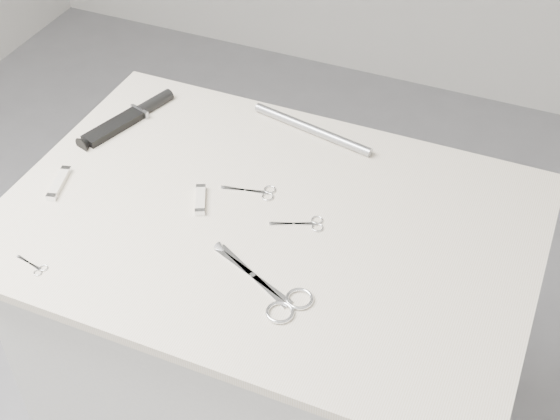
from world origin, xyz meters
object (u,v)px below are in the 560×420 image
at_px(metal_rail, 312,129).
at_px(sheathed_knife, 133,116).
at_px(pocket_knife_a, 59,183).
at_px(embroidery_scissors_a, 306,224).
at_px(large_shears, 276,294).
at_px(pocket_knife_b, 200,200).
at_px(plinth, 270,371).
at_px(tiny_scissors, 35,266).
at_px(embroidery_scissors_b, 258,192).

bearing_deg(metal_rail, sheathed_knife, -164.52).
relative_size(sheathed_knife, pocket_knife_a, 2.42).
bearing_deg(embroidery_scissors_a, pocket_knife_a, 166.76).
xyz_separation_m(large_shears, metal_rail, (-0.11, 0.46, 0.01)).
xyz_separation_m(large_shears, pocket_knife_b, (-0.23, 0.16, 0.00)).
xyz_separation_m(large_shears, pocket_knife_a, (-0.51, 0.10, 0.00)).
distance_m(plinth, large_shears, 0.51).
bearing_deg(tiny_scissors, plinth, 52.12).
distance_m(embroidery_scissors_a, pocket_knife_b, 0.21).
bearing_deg(embroidery_scissors_b, plinth, -64.27).
xyz_separation_m(pocket_knife_a, metal_rail, (0.39, 0.36, 0.00)).
distance_m(large_shears, pocket_knife_b, 0.28).
height_order(embroidery_scissors_a, pocket_knife_a, pocket_knife_a).
height_order(large_shears, metal_rail, metal_rail).
bearing_deg(embroidery_scissors_b, large_shears, -71.54).
xyz_separation_m(large_shears, embroidery_scissors_a, (-0.02, 0.18, -0.00)).
relative_size(tiny_scissors, pocket_knife_b, 0.84).
bearing_deg(tiny_scissors, embroidery_scissors_a, 47.93).
distance_m(plinth, metal_rail, 0.56).
bearing_deg(embroidery_scissors_b, pocket_knife_a, -172.55).
height_order(sheathed_knife, pocket_knife_b, sheathed_knife).
relative_size(embroidery_scissors_a, sheathed_knife, 0.42).
bearing_deg(pocket_knife_b, plinth, -112.93).
bearing_deg(plinth, pocket_knife_a, -170.34).
bearing_deg(embroidery_scissors_a, tiny_scissors, -167.14).
xyz_separation_m(plinth, pocket_knife_b, (-0.14, -0.01, 0.48)).
relative_size(pocket_knife_a, pocket_knife_b, 1.22).
height_order(embroidery_scissors_b, pocket_knife_b, pocket_knife_b).
distance_m(plinth, pocket_knife_b, 0.49).
distance_m(large_shears, embroidery_scissors_a, 0.18).
relative_size(plinth, sheathed_knife, 3.79).
bearing_deg(pocket_knife_b, sheathed_knife, 28.75).
distance_m(large_shears, sheathed_knife, 0.60).
bearing_deg(plinth, metal_rail, 94.43).
bearing_deg(pocket_knife_b, embroidery_scissors_b, -78.35).
bearing_deg(pocket_knife_a, large_shears, -116.61).
bearing_deg(large_shears, embroidery_scissors_b, 145.74).
distance_m(tiny_scissors, pocket_knife_b, 0.33).
xyz_separation_m(embroidery_scissors_a, sheathed_knife, (-0.47, 0.17, 0.01)).
distance_m(embroidery_scissors_b, metal_rail, 0.23).
distance_m(plinth, embroidery_scissors_a, 0.48).
bearing_deg(large_shears, metal_rail, 128.77).
height_order(large_shears, embroidery_scissors_b, large_shears).
bearing_deg(large_shears, pocket_knife_a, -166.23).
xyz_separation_m(embroidery_scissors_a, embroidery_scissors_b, (-0.12, 0.05, 0.00)).
distance_m(embroidery_scissors_a, embroidery_scissors_b, 0.13).
bearing_deg(metal_rail, embroidery_scissors_a, -71.05).
bearing_deg(pocket_knife_b, metal_rail, -47.30).
relative_size(tiny_scissors, pocket_knife_a, 0.69).
height_order(large_shears, pocket_knife_a, pocket_knife_a).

